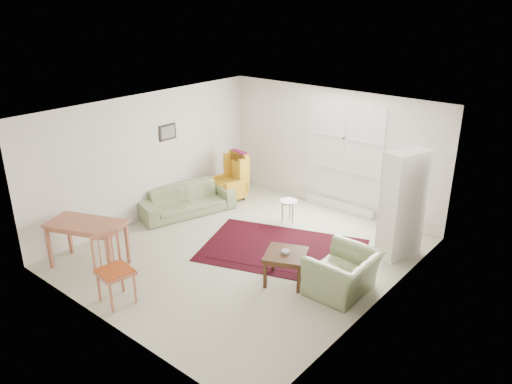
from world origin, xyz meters
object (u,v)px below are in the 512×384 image
Objects in this scene: sofa at (186,195)px; cabinet at (403,205)px; armchair at (343,269)px; wingback_chair at (229,177)px; coffee_table at (285,267)px; stool at (288,211)px; desk_chair at (115,270)px; desk at (89,244)px.

cabinet reaches higher than sofa.
armchair is 0.94× the size of wingback_chair.
cabinet is (0.98, 1.96, 0.69)m from coffee_table.
stool is at bearing -125.65° from armchair.
desk is at bearing 81.73° from desk_chair.
cabinet is (3.94, 0.05, 0.41)m from wingback_chair.
wingback_chair is at bearing -162.83° from cabinet.
desk is at bearing -113.71° from stool.
coffee_table is at bearing -21.91° from wingback_chair.
sofa is at bearing -89.42° from wingback_chair.
armchair is 4.12m from wingback_chair.
wingback_chair is (-3.80, 1.60, 0.14)m from armchair.
stool is (1.88, 0.98, -0.16)m from sofa.
coffee_table reaches higher than stool.
desk is (-3.65, -1.99, 0.00)m from armchair.
desk_chair is (1.59, -2.86, 0.14)m from sofa.
desk is at bearing -76.63° from wingback_chair.
stool is at bearing 7.51° from wingback_chair.
armchair is 2.60m from stool.
armchair reaches higher than stool.
desk is (-1.53, -3.49, 0.16)m from stool.
armchair is 3.36m from desk_chair.
desk_chair is at bearing -94.32° from stool.
cabinet is 1.51× the size of desk.
desk_chair reaches higher than stool.
sofa is 3.28m from desk_chair.
armchair is 0.95× the size of desk_chair.
wingback_chair is at bearing 147.06° from coffee_table.
cabinet reaches higher than stool.
sofa reaches higher than armchair.
coffee_table is at bearing -87.40° from sofa.
cabinet is (2.26, 0.15, 0.71)m from stool.
sofa is 2.53m from desk.
stool is (1.68, -0.10, -0.30)m from wingback_chair.
cabinet is at bearing 174.77° from armchair.
sofa is at bearing 97.87° from desk.
sofa is 3.26m from coffee_table.
desk is (0.15, -3.59, -0.14)m from wingback_chair.
desk reaches higher than armchair.
coffee_table is 3.28m from desk.
cabinet is at bearing 3.86° from stool.
desk is at bearing -149.11° from coffee_table.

